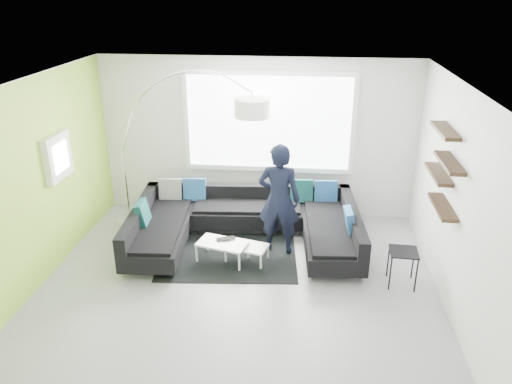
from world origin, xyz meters
TOP-DOWN VIEW (x-y plane):
  - ground at (0.00, 0.00)m, footprint 5.50×5.50m
  - room_shell at (0.04, 0.21)m, footprint 5.54×5.04m
  - sectional_sofa at (-0.05, 1.15)m, footprint 3.69×2.45m
  - rug at (-0.26, 0.77)m, footprint 2.20×1.69m
  - coffee_table at (-0.15, 0.67)m, footprint 1.06×0.77m
  - arc_lamp at (-2.19, 1.77)m, footprint 2.50×0.75m
  - side_table at (2.25, 0.29)m, footprint 0.40×0.40m
  - person at (0.48, 1.05)m, footprint 0.72×0.54m
  - laptop at (-0.28, 0.72)m, footprint 0.41×0.37m

SIDE VIEW (x-z plane):
  - ground at x=0.00m, z-range 0.00..0.00m
  - rug at x=-0.26m, z-range 0.00..0.01m
  - coffee_table at x=-0.15m, z-range 0.00..0.31m
  - side_table at x=2.25m, z-range 0.00..0.52m
  - laptop at x=-0.28m, z-range 0.31..0.33m
  - sectional_sofa at x=-0.05m, z-range -0.05..0.72m
  - person at x=0.48m, z-range 0.00..1.76m
  - arc_lamp at x=-2.19m, z-range 0.00..2.68m
  - room_shell at x=0.04m, z-range 0.40..3.22m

